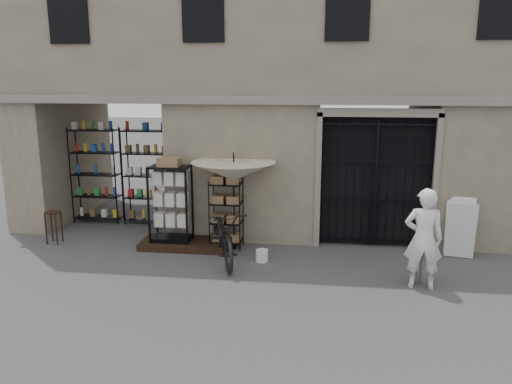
# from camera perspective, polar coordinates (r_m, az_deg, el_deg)

# --- Properties ---
(ground) EXTENTS (80.00, 80.00, 0.00)m
(ground) POSITION_cam_1_polar(r_m,az_deg,el_deg) (9.58, 3.73, -9.88)
(ground) COLOR #27272B
(ground) RESTS_ON ground
(main_building) EXTENTS (14.00, 4.00, 9.00)m
(main_building) POSITION_cam_1_polar(r_m,az_deg,el_deg) (12.87, 5.23, 16.32)
(main_building) COLOR gray
(main_building) RESTS_ON ground
(shop_recess) EXTENTS (3.00, 1.70, 3.00)m
(shop_recess) POSITION_cam_1_polar(r_m,az_deg,el_deg) (12.86, -15.77, 2.47)
(shop_recess) COLOR black
(shop_recess) RESTS_ON ground
(shop_shelving) EXTENTS (2.70, 0.50, 2.50)m
(shop_shelving) POSITION_cam_1_polar(r_m,az_deg,el_deg) (13.37, -15.07, 1.80)
(shop_shelving) COLOR black
(shop_shelving) RESTS_ON ground
(iron_gate) EXTENTS (2.50, 0.21, 3.00)m
(iron_gate) POSITION_cam_1_polar(r_m,az_deg,el_deg) (11.39, 13.42, 1.33)
(iron_gate) COLOR black
(iron_gate) RESTS_ON ground
(step_platform) EXTENTS (2.00, 0.90, 0.15)m
(step_platform) POSITION_cam_1_polar(r_m,az_deg,el_deg) (11.37, -7.97, -5.89)
(step_platform) COLOR black
(step_platform) RESTS_ON ground
(display_cabinet) EXTENTS (0.91, 0.64, 1.83)m
(display_cabinet) POSITION_cam_1_polar(r_m,az_deg,el_deg) (11.20, -9.70, -1.78)
(display_cabinet) COLOR black
(display_cabinet) RESTS_ON step_platform
(wire_rack) EXTENTS (0.71, 0.53, 1.55)m
(wire_rack) POSITION_cam_1_polar(r_m,az_deg,el_deg) (11.09, -3.41, -2.58)
(wire_rack) COLOR black
(wire_rack) RESTS_ON ground
(market_umbrella) EXTENTS (1.93, 1.95, 2.60)m
(market_umbrella) POSITION_cam_1_polar(r_m,az_deg,el_deg) (10.72, -2.59, 2.98)
(market_umbrella) COLOR black
(market_umbrella) RESTS_ON ground
(white_bucket) EXTENTS (0.27, 0.27, 0.25)m
(white_bucket) POSITION_cam_1_polar(r_m,az_deg,el_deg) (10.39, 0.69, -7.28)
(white_bucket) COLOR silver
(white_bucket) RESTS_ON ground
(bicycle) EXTENTS (1.10, 1.32, 2.16)m
(bicycle) POSITION_cam_1_polar(r_m,az_deg,el_deg) (10.50, -3.67, -7.82)
(bicycle) COLOR black
(bicycle) RESTS_ON ground
(wooden_stool) EXTENTS (0.42, 0.42, 0.75)m
(wooden_stool) POSITION_cam_1_polar(r_m,az_deg,el_deg) (12.35, -22.11, -3.67)
(wooden_stool) COLOR black
(wooden_stool) RESTS_ON ground
(steel_bollard) EXTENTS (0.21, 0.21, 0.86)m
(steel_bollard) POSITION_cam_1_polar(r_m,az_deg,el_deg) (9.70, 18.03, -7.48)
(steel_bollard) COLOR slate
(steel_bollard) RESTS_ON ground
(shopkeeper) EXTENTS (0.80, 1.88, 0.44)m
(shopkeeper) POSITION_cam_1_polar(r_m,az_deg,el_deg) (9.67, 18.20, -10.29)
(shopkeeper) COLOR silver
(shopkeeper) RESTS_ON ground
(easel_sign) EXTENTS (0.70, 0.77, 1.22)m
(easel_sign) POSITION_cam_1_polar(r_m,az_deg,el_deg) (11.33, 22.31, -3.86)
(easel_sign) COLOR silver
(easel_sign) RESTS_ON ground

